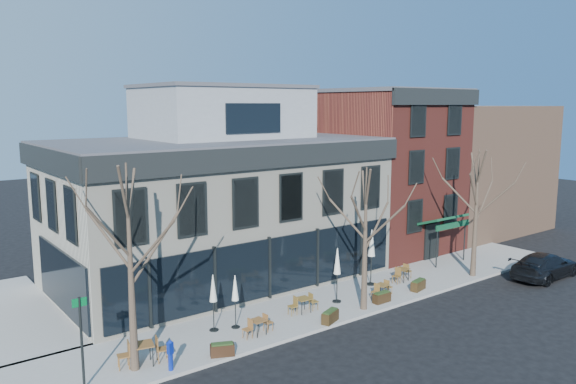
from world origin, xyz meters
TOP-DOWN VIEW (x-y plane):
  - ground at (0.00, 0.00)m, footprint 120.00×120.00m
  - sidewalk_front at (3.25, -2.15)m, footprint 33.50×4.70m
  - sidewalk_side at (-11.25, 6.00)m, footprint 4.50×12.00m
  - corner_building at (0.07, 5.07)m, footprint 18.39×10.39m
  - red_brick_building at (13.00, 4.98)m, footprint 8.20×11.78m
  - bg_building at (23.00, 6.00)m, footprint 12.00×12.00m
  - tree_corner at (-8.49, -3.20)m, footprint 3.93×3.98m
  - tree_mid at (3.01, -3.90)m, footprint 3.50×3.55m
  - tree_right at (12.01, -3.90)m, footprint 3.72×3.77m
  - sign_pole at (-10.50, -3.50)m, footprint 0.50×0.10m
  - parked_sedan at (15.37, -6.47)m, footprint 5.26×2.23m
  - call_box at (-7.44, -4.08)m, footprint 0.24×0.24m
  - cafe_set_0 at (-8.09, -3.03)m, footprint 2.04×0.96m
  - cafe_set_2 at (-2.93, -3.33)m, footprint 1.60×0.69m
  - cafe_set_3 at (0.33, -2.45)m, footprint 1.68×0.71m
  - cafe_set_4 at (4.99, -3.22)m, footprint 1.58×0.69m
  - cafe_set_5 at (7.88, -2.06)m, footprint 1.74×0.81m
  - umbrella_0 at (-4.24, -1.77)m, footprint 0.41×0.41m
  - umbrella_1 at (-3.29, -2.08)m, footprint 0.39×0.39m
  - umbrella_2 at (2.59, -2.38)m, footprint 0.45×0.45m
  - umbrella_4 at (5.96, -1.47)m, footprint 0.50×0.50m
  - planter_0 at (-5.25, -4.20)m, footprint 1.03×0.75m
  - planter_1 at (0.54, -4.18)m, footprint 1.11×0.76m
  - planter_2 at (4.38, -3.80)m, footprint 0.98×0.39m
  - planter_3 at (7.37, -3.67)m, footprint 1.10×0.64m

SIDE VIEW (x-z plane):
  - ground at x=0.00m, z-range 0.00..0.00m
  - sidewalk_front at x=3.25m, z-range 0.00..0.15m
  - sidewalk_side at x=-11.25m, z-range 0.00..0.15m
  - planter_0 at x=-5.25m, z-range 0.15..0.69m
  - planter_2 at x=4.38m, z-range 0.15..0.70m
  - planter_1 at x=0.54m, z-range 0.15..0.73m
  - planter_3 at x=7.37m, z-range 0.15..0.73m
  - cafe_set_4 at x=4.99m, z-range 0.16..0.98m
  - cafe_set_2 at x=-2.93m, z-range 0.16..0.99m
  - cafe_set_3 at x=0.33m, z-range 0.16..1.04m
  - cafe_set_5 at x=7.88m, z-range 0.16..1.05m
  - cafe_set_0 at x=-8.09m, z-range 0.16..1.21m
  - parked_sedan at x=15.37m, z-range 0.00..1.51m
  - call_box at x=-7.44m, z-range 0.19..1.41m
  - umbrella_1 at x=-3.29m, z-range 0.66..3.11m
  - umbrella_0 at x=-4.24m, z-range 0.68..3.27m
  - sign_pole at x=-10.50m, z-range 0.37..3.77m
  - umbrella_2 at x=2.59m, z-range 0.73..3.57m
  - umbrella_4 at x=5.96m, z-range 0.80..3.95m
  - tree_mid at x=3.01m, z-range 0.27..7.31m
  - tree_right at x=12.01m, z-range 0.28..7.76m
  - tree_corner at x=-8.49m, z-range 0.29..8.21m
  - corner_building at x=0.07m, z-range -0.83..10.27m
  - bg_building at x=23.00m, z-range 0.00..10.00m
  - red_brick_building at x=13.00m, z-range 0.05..11.22m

